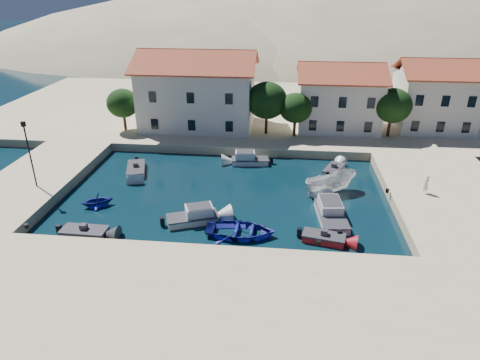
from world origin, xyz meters
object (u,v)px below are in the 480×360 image
building_left (198,88)px  cabin_cruiser_south (193,217)px  pedestrian (426,184)px  cabin_cruiser_east (331,214)px  building_mid (339,95)px  building_right (435,94)px  lamppost (29,148)px  boat_east (329,193)px  rowboat_south (241,235)px

building_left → cabin_cruiser_south: size_ratio=3.17×
pedestrian → cabin_cruiser_east: bearing=-9.7°
building_mid → building_right: size_ratio=1.11×
lamppost → cabin_cruiser_south: (15.41, -3.30, -4.28)m
building_left → building_right: 30.07m
building_right → pedestrian: 20.97m
lamppost → boat_east: 27.89m
pedestrian → cabin_cruiser_south: bearing=-18.7°
building_mid → pedestrian: size_ratio=6.04×
lamppost → rowboat_south: (19.61, -4.95, -4.75)m
cabin_cruiser_south → rowboat_south: 4.54m
cabin_cruiser_south → pedestrian: pedestrian is taller
pedestrian → building_mid: bearing=-106.3°
building_right → cabin_cruiser_east: (-14.53, -23.65, -5.00)m
cabin_cruiser_south → rowboat_south: size_ratio=0.84×
building_left → cabin_cruiser_east: (15.47, -21.65, -5.46)m
building_left → building_mid: bearing=3.2°
building_left → lamppost: (-11.50, -20.00, -1.18)m
cabin_cruiser_east → building_left: bearing=29.7°
lamppost → pedestrian: 35.71m
rowboat_south → cabin_cruiser_east: cabin_cruiser_east is taller
rowboat_south → lamppost: bearing=76.4°
cabin_cruiser_south → rowboat_south: cabin_cruiser_south is taller
cabin_cruiser_south → pedestrian: 20.90m
building_right → pedestrian: building_right is taller
building_right → cabin_cruiser_east: 28.20m
building_left → building_mid: (18.00, 1.00, -0.71)m
cabin_cruiser_south → rowboat_south: bearing=-42.7°
lamppost → rowboat_south: lamppost is taller
lamppost → pedestrian: (35.52, 2.23, -2.88)m
cabin_cruiser_south → rowboat_south: (4.20, -1.65, -0.48)m
building_left → lamppost: size_ratio=2.36×
rowboat_south → boat_east: bearing=-41.7°
building_right → cabin_cruiser_east: size_ratio=1.73×
cabin_cruiser_south → boat_east: (11.85, 6.75, -0.48)m
lamppost → cabin_cruiser_south: lamppost is taller
building_right → rowboat_south: (-21.89, -26.95, -5.47)m
building_right → cabin_cruiser_east: bearing=-121.6°
lamppost → rowboat_south: size_ratio=1.13×
building_mid → cabin_cruiser_east: 23.28m
boat_east → cabin_cruiser_east: bearing=147.0°
building_left → lamppost: 23.10m
lamppost → cabin_cruiser_east: lamppost is taller
building_mid → cabin_cruiser_south: bearing=-120.1°
building_mid → rowboat_south: (-9.89, -25.95, -5.22)m
lamppost → boat_east: bearing=7.2°
lamppost → cabin_cruiser_east: (26.97, -1.65, -4.28)m
building_mid → pedestrian: (6.02, -18.77, -3.35)m
building_right → cabin_cruiser_south: 36.69m
building_left → building_right: building_left is taller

